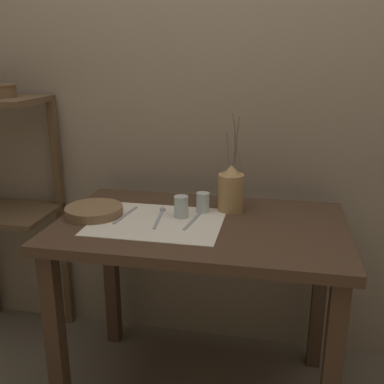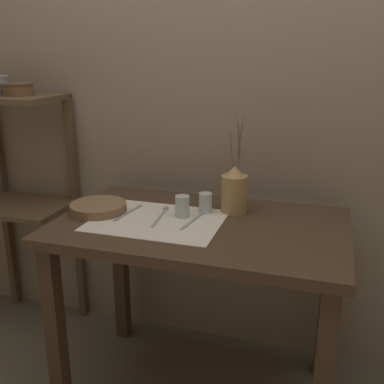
# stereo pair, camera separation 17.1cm
# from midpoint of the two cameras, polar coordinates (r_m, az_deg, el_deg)

# --- Properties ---
(stone_wall_back) EXTENTS (7.00, 0.06, 2.40)m
(stone_wall_back) POSITION_cam_midpoint_polar(r_m,az_deg,el_deg) (2.08, 7.11, 10.96)
(stone_wall_back) COLOR gray
(stone_wall_back) RESTS_ON ground_plane
(wooden_table) EXTENTS (1.12, 0.69, 0.80)m
(wooden_table) POSITION_cam_midpoint_polar(r_m,az_deg,el_deg) (1.79, 3.79, -7.60)
(wooden_table) COLOR #422D1E
(wooden_table) RESTS_ON ground_plane
(wooden_shelf_unit) EXTENTS (0.49, 0.34, 1.23)m
(wooden_shelf_unit) POSITION_cam_midpoint_polar(r_m,az_deg,el_deg) (2.39, -19.00, 2.57)
(wooden_shelf_unit) COLOR brown
(wooden_shelf_unit) RESTS_ON ground_plane
(linen_cloth) EXTENTS (0.50, 0.39, 0.00)m
(linen_cloth) POSITION_cam_midpoint_polar(r_m,az_deg,el_deg) (1.75, -1.65, -3.67)
(linen_cloth) COLOR beige
(linen_cloth) RESTS_ON wooden_table
(pitcher_with_flowers) EXTENTS (0.11, 0.11, 0.40)m
(pitcher_with_flowers) POSITION_cam_midpoint_polar(r_m,az_deg,el_deg) (1.84, 8.05, 0.10)
(pitcher_with_flowers) COLOR #A87F4C
(pitcher_with_flowers) RESTS_ON wooden_table
(wooden_bowl) EXTENTS (0.23, 0.23, 0.04)m
(wooden_bowl) POSITION_cam_midpoint_polar(r_m,az_deg,el_deg) (1.87, -9.26, -2.02)
(wooden_bowl) COLOR brown
(wooden_bowl) RESTS_ON wooden_table
(glass_tumbler_near) EXTENTS (0.06, 0.06, 0.09)m
(glass_tumbler_near) POSITION_cam_midpoint_polar(r_m,az_deg,el_deg) (1.78, 1.53, -1.87)
(glass_tumbler_near) COLOR #B7C1BC
(glass_tumbler_near) RESTS_ON wooden_table
(glass_tumbler_far) EXTENTS (0.05, 0.05, 0.08)m
(glass_tumbler_far) POSITION_cam_midpoint_polar(r_m,az_deg,el_deg) (1.83, 4.40, -1.42)
(glass_tumbler_far) COLOR #B7C1BC
(glass_tumbler_far) RESTS_ON wooden_table
(fork_outer) EXTENTS (0.04, 0.20, 0.00)m
(fork_outer) POSITION_cam_midpoint_polar(r_m,az_deg,el_deg) (1.83, -5.45, -2.67)
(fork_outer) COLOR #939399
(fork_outer) RESTS_ON wooden_table
(spoon_outer) EXTENTS (0.04, 0.22, 0.02)m
(spoon_outer) POSITION_cam_midpoint_polar(r_m,az_deg,el_deg) (1.83, -1.01, -2.64)
(spoon_outer) COLOR #939399
(spoon_outer) RESTS_ON wooden_table
(fork_inner) EXTENTS (0.04, 0.20, 0.00)m
(fork_inner) POSITION_cam_midpoint_polar(r_m,az_deg,el_deg) (1.74, 2.92, -3.71)
(fork_inner) COLOR #939399
(fork_inner) RESTS_ON wooden_table
(metal_pot_small) EXTENTS (0.14, 0.14, 0.06)m
(metal_pot_small) POSITION_cam_midpoint_polar(r_m,az_deg,el_deg) (2.25, -19.20, 12.30)
(metal_pot_small) COLOR brown
(metal_pot_small) RESTS_ON wooden_shelf_unit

